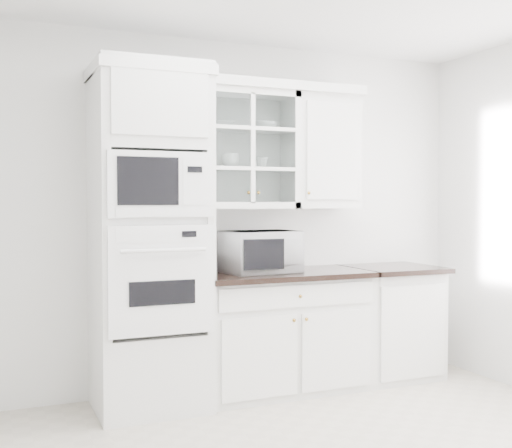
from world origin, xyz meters
name	(u,v)px	position (x,y,z in m)	size (l,w,h in m)	color
room_shell	(312,147)	(0.00, 0.43, 1.78)	(4.00, 3.50, 2.70)	white
oven_column	(150,238)	(-0.75, 1.42, 1.20)	(0.76, 0.68, 2.40)	white
base_cabinet_run	(281,330)	(0.28, 1.45, 0.46)	(1.32, 0.67, 0.92)	white
extra_base_cabinet	(390,321)	(1.28, 1.45, 0.46)	(0.72, 0.67, 0.92)	white
upper_cabinet_glass	(244,150)	(0.03, 1.58, 1.85)	(0.80, 0.33, 0.90)	white
upper_cabinet_solid	(322,152)	(0.71, 1.58, 1.85)	(0.55, 0.33, 0.90)	white
crown_molding	(233,85)	(-0.07, 1.56, 2.33)	(2.14, 0.38, 0.07)	white
countertop_microwave	(260,252)	(0.10, 1.44, 1.08)	(0.54, 0.45, 0.31)	white
bowl_a	(221,125)	(-0.15, 1.60, 2.03)	(0.20, 0.20, 0.05)	white
bowl_b	(266,126)	(0.20, 1.57, 2.04)	(0.19, 0.19, 0.06)	white
cup_a	(231,161)	(-0.09, 1.57, 1.76)	(0.13, 0.13, 0.11)	white
cup_b	(262,163)	(0.18, 1.59, 1.75)	(0.09, 0.09, 0.09)	white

